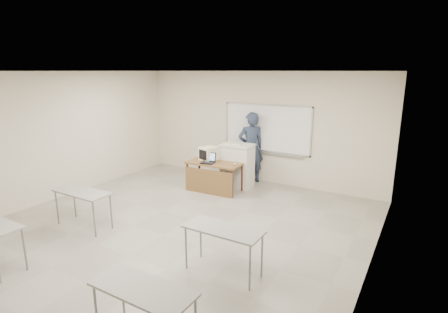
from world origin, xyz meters
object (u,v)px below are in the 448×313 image
Objects in this scene: keyboard at (234,144)px; podium at (237,165)px; presenter at (251,148)px; laptop at (209,161)px; whiteboard at (267,129)px; instructor_desk at (212,171)px; crt_monitor at (209,154)px; mouse at (235,164)px.

podium is at bearing 42.31° from keyboard.
podium is 0.59× the size of presenter.
presenter reaches higher than keyboard.
laptop is 0.81m from keyboard.
whiteboard reaches higher than instructor_desk.
podium is 0.68m from presenter.
laptop is at bearing 24.74° from presenter.
whiteboard is 7.42× the size of laptop.
presenter is (0.12, 0.55, 0.39)m from podium.
presenter is (0.46, 1.23, 0.43)m from instructor_desk.
keyboard reaches higher than podium.
keyboard is (0.27, 0.61, 0.62)m from instructor_desk.
laptop is (-0.10, -0.01, 0.27)m from instructor_desk.
whiteboard is at bearing 57.68° from instructor_desk.
instructor_desk is 0.51m from crt_monitor.
presenter is at bearing 67.84° from keyboard.
mouse is (0.65, 0.17, -0.04)m from laptop.
instructor_desk is 0.72× the size of presenter.
presenter reaches higher than crt_monitor.
instructor_desk is (-0.82, -1.45, -0.94)m from whiteboard.
mouse is at bearing -101.69° from whiteboard.
podium is at bearing 52.10° from crt_monitor.
keyboard is at bearing -134.84° from podium.
keyboard reaches higher than mouse.
podium is (-0.47, -0.77, -0.90)m from whiteboard.
presenter is (0.56, 1.24, 0.16)m from laptop.
laptop is at bearing -174.37° from mouse.
mouse is at bearing -63.87° from keyboard.
mouse is at bearing 53.75° from presenter.
keyboard is (-0.54, -0.85, -0.32)m from whiteboard.
crt_monitor is at bearing 133.62° from instructor_desk.
whiteboard is 5.81× the size of keyboard.
podium is at bearing -121.60° from whiteboard.
podium is 0.82m from crt_monitor.
crt_monitor is at bearing 13.46° from presenter.
mouse is at bearing 4.23° from laptop.
whiteboard is 1.77× the size of instructor_desk.
instructor_desk is at bearing -119.36° from whiteboard.
instructor_desk is 0.29m from laptop.
presenter is at bearing 54.95° from laptop.
presenter reaches higher than podium.
crt_monitor is 1.28× the size of laptop.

